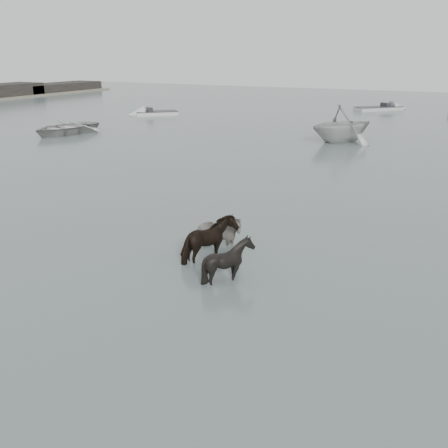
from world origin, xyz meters
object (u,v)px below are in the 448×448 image
at_px(pony_dark, 210,235).
at_px(rowboat_lead, 65,126).
at_px(pony_pinto, 217,224).
at_px(pony_black, 228,256).

xyz_separation_m(pony_dark, rowboat_lead, (-20.53, 15.94, -0.19)).
distance_m(pony_dark, rowboat_lead, 26.00).
bearing_deg(pony_dark, pony_pinto, 14.28).
xyz_separation_m(pony_pinto, pony_dark, (0.37, -1.12, 0.05)).
bearing_deg(pony_black, rowboat_lead, 39.26).
bearing_deg(pony_dark, rowboat_lead, 48.20).
distance_m(pony_pinto, rowboat_lead, 25.03).
relative_size(pony_dark, rowboat_lead, 0.28).
distance_m(pony_pinto, pony_black, 2.56).
xyz_separation_m(pony_pinto, rowboat_lead, (-20.16, 14.82, -0.14)).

